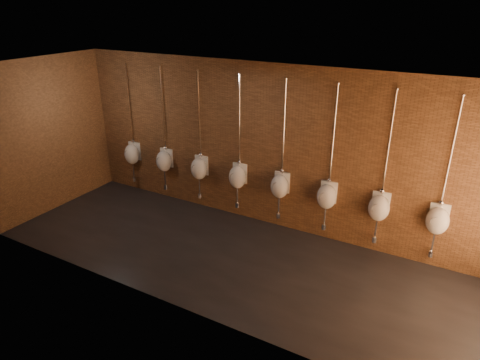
% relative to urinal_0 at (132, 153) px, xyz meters
% --- Properties ---
extents(ground, '(8.50, 8.50, 0.00)m').
position_rel_urinal_0_xyz_m(ground, '(3.34, -1.37, -0.94)').
color(ground, black).
rests_on(ground, ground).
extents(room_shell, '(8.54, 3.04, 3.22)m').
position_rel_urinal_0_xyz_m(room_shell, '(3.34, -1.37, 1.08)').
color(room_shell, black).
rests_on(room_shell, ground).
extents(urinal_0, '(0.40, 0.36, 2.71)m').
position_rel_urinal_0_xyz_m(urinal_0, '(0.00, 0.00, 0.00)').
color(urinal_0, white).
rests_on(urinal_0, ground).
extents(urinal_1, '(0.40, 0.36, 2.71)m').
position_rel_urinal_0_xyz_m(urinal_1, '(0.93, 0.00, 0.00)').
color(urinal_1, white).
rests_on(urinal_1, ground).
extents(urinal_2, '(0.40, 0.36, 2.71)m').
position_rel_urinal_0_xyz_m(urinal_2, '(1.87, 0.00, 0.00)').
color(urinal_2, white).
rests_on(urinal_2, ground).
extents(urinal_3, '(0.40, 0.36, 2.71)m').
position_rel_urinal_0_xyz_m(urinal_3, '(2.80, 0.00, 0.00)').
color(urinal_3, white).
rests_on(urinal_3, ground).
extents(urinal_4, '(0.40, 0.36, 2.71)m').
position_rel_urinal_0_xyz_m(urinal_4, '(3.73, 0.00, 0.00)').
color(urinal_4, white).
rests_on(urinal_4, ground).
extents(urinal_5, '(0.40, 0.36, 2.71)m').
position_rel_urinal_0_xyz_m(urinal_5, '(4.67, 0.00, 0.00)').
color(urinal_5, white).
rests_on(urinal_5, ground).
extents(urinal_6, '(0.40, 0.36, 2.71)m').
position_rel_urinal_0_xyz_m(urinal_6, '(5.60, 0.00, 0.00)').
color(urinal_6, white).
rests_on(urinal_6, ground).
extents(urinal_7, '(0.40, 0.36, 2.71)m').
position_rel_urinal_0_xyz_m(urinal_7, '(6.53, 0.00, 0.00)').
color(urinal_7, white).
rests_on(urinal_7, ground).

